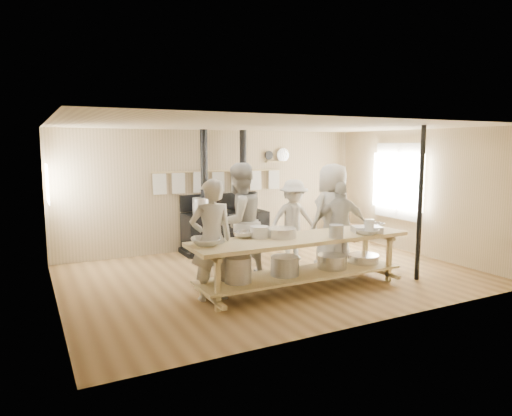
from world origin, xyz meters
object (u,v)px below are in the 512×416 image
(cook_center, at_px, (333,215))
(cook_right, at_px, (340,225))
(prep_table, at_px, (301,257))
(cook_left, at_px, (239,222))
(cook_far_left, at_px, (211,240))
(chair, at_px, (351,231))
(stove, at_px, (225,227))
(cook_by_window, at_px, (293,220))
(roasting_pan, at_px, (367,229))

(cook_center, distance_m, cook_right, 0.27)
(prep_table, xyz_separation_m, cook_left, (-0.64, 0.93, 0.47))
(prep_table, distance_m, cook_far_left, 1.49)
(cook_center, bearing_deg, cook_right, 87.86)
(chair, bearing_deg, cook_left, -177.60)
(cook_left, relative_size, chair, 2.53)
(stove, relative_size, cook_left, 1.31)
(prep_table, distance_m, cook_left, 1.22)
(chair, bearing_deg, cook_center, -159.35)
(cook_right, bearing_deg, cook_by_window, -36.13)
(cook_right, xyz_separation_m, chair, (1.82, 1.92, -0.58))
(cook_center, relative_size, cook_by_window, 1.21)
(chair, bearing_deg, cook_far_left, -173.82)
(cook_far_left, height_order, roasting_pan, cook_far_left)
(stove, xyz_separation_m, cook_far_left, (-1.43, -2.82, 0.38))
(cook_right, relative_size, cook_by_window, 1.01)
(stove, relative_size, roasting_pan, 5.65)
(stove, xyz_separation_m, chair, (3.15, -0.37, -0.29))
(cook_left, relative_size, cook_center, 1.02)
(cook_far_left, height_order, cook_right, cook_far_left)
(prep_table, bearing_deg, cook_by_window, 61.64)
(stove, relative_size, chair, 3.32)
(prep_table, bearing_deg, cook_right, 28.77)
(cook_left, xyz_separation_m, cook_by_window, (1.56, 0.77, -0.19))
(stove, relative_size, cook_center, 1.34)
(chair, xyz_separation_m, roasting_pan, (-1.99, -2.83, 0.67))
(cook_right, xyz_separation_m, cook_by_window, (-0.41, 0.97, -0.01))
(prep_table, bearing_deg, cook_left, 124.67)
(cook_far_left, distance_m, cook_left, 1.07)
(cook_by_window, relative_size, chair, 2.05)
(cook_center, xyz_separation_m, chair, (1.84, 1.69, -0.74))
(cook_far_left, relative_size, cook_by_window, 1.12)
(prep_table, bearing_deg, cook_center, 36.00)
(cook_left, bearing_deg, cook_center, 167.05)
(cook_left, bearing_deg, prep_table, 110.94)
(cook_right, relative_size, roasting_pan, 3.53)
(cook_by_window, xyz_separation_m, roasting_pan, (0.24, -1.88, 0.10))
(cook_left, height_order, cook_right, cook_left)
(cook_far_left, xyz_separation_m, roasting_pan, (2.58, -0.38, 0.00))
(cook_right, bearing_deg, chair, -102.88)
(cook_center, height_order, cook_by_window, cook_center)
(cook_far_left, xyz_separation_m, cook_right, (2.76, 0.53, -0.08))
(cook_by_window, bearing_deg, roasting_pan, -74.35)
(cook_far_left, bearing_deg, cook_right, -166.23)
(prep_table, xyz_separation_m, chair, (3.15, 2.65, -0.29))
(cook_by_window, height_order, chair, cook_by_window)
(cook_far_left, relative_size, roasting_pan, 3.89)
(cook_left, bearing_deg, chair, -169.35)
(stove, relative_size, cook_far_left, 1.45)
(cook_center, relative_size, cook_right, 1.20)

